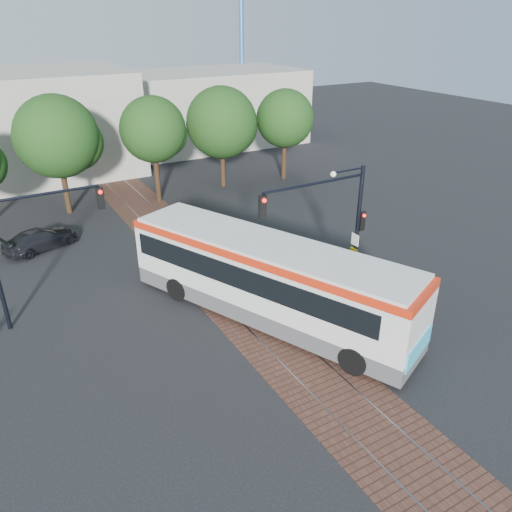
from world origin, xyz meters
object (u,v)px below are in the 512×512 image
object	(u,v)px
signal_pole_main	(337,216)
signal_pole_left	(20,240)
city_bus	(267,276)
parked_car	(40,239)
traffic_island	(348,288)

from	to	relation	value
signal_pole_main	signal_pole_left	xyz separation A→B (m)	(-12.23, 4.80, -0.29)
city_bus	parked_car	bearing A→B (deg)	97.38
parked_car	signal_pole_left	bearing A→B (deg)	148.64
parked_car	city_bus	bearing A→B (deg)	-170.10
city_bus	traffic_island	bearing A→B (deg)	-27.88
city_bus	signal_pole_left	world-z (taller)	signal_pole_left
signal_pole_main	signal_pole_left	distance (m)	13.14
traffic_island	signal_pole_main	xyz separation A→B (m)	(-0.96, 0.09, 3.83)
city_bus	traffic_island	world-z (taller)	city_bus
traffic_island	signal_pole_main	bearing A→B (deg)	174.64
traffic_island	signal_pole_main	size ratio (longest dim) A/B	0.87
traffic_island	signal_pole_left	world-z (taller)	signal_pole_left
traffic_island	parked_car	size ratio (longest dim) A/B	1.24
signal_pole_left	parked_car	bearing A→B (deg)	80.16
signal_pole_main	signal_pole_left	bearing A→B (deg)	158.55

